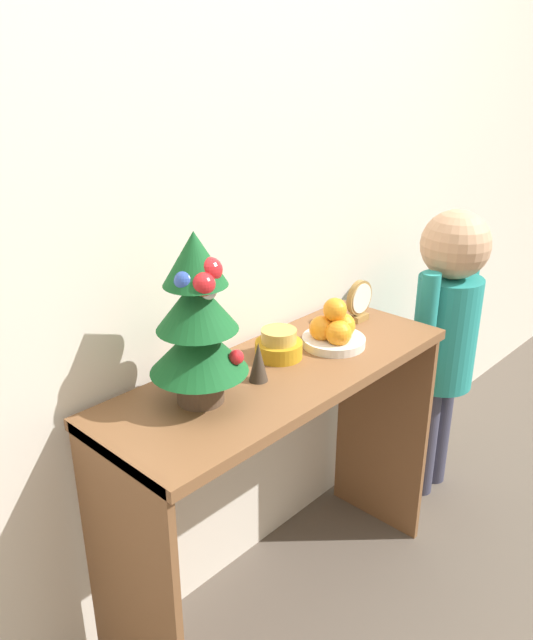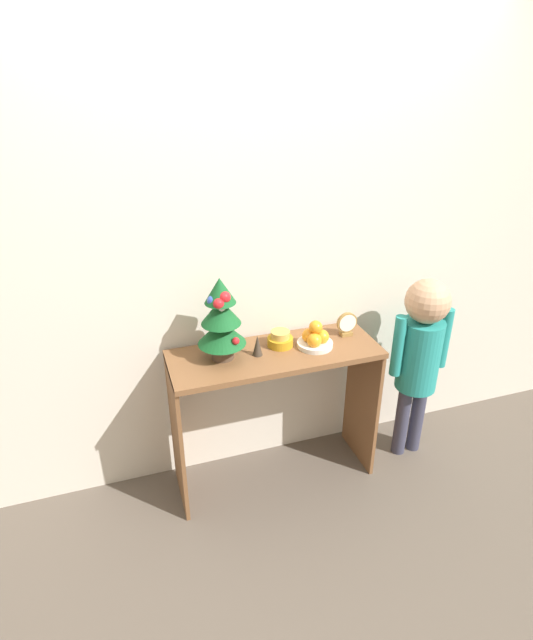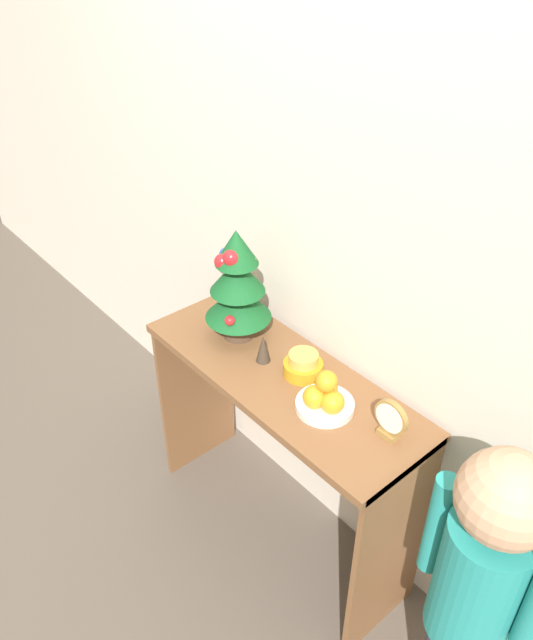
% 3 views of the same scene
% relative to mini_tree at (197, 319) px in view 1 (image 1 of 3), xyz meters
% --- Properties ---
extents(ground_plane, '(12.00, 12.00, 0.00)m').
position_rel_mini_tree_xyz_m(ground_plane, '(0.27, -0.23, -1.04)').
color(ground_plane, brown).
extents(back_wall, '(7.00, 0.05, 2.50)m').
position_rel_mini_tree_xyz_m(back_wall, '(0.27, 0.21, 0.21)').
color(back_wall, beige).
rests_on(back_wall, ground_plane).
extents(console_table, '(1.09, 0.39, 0.82)m').
position_rel_mini_tree_xyz_m(console_table, '(0.27, -0.03, -0.42)').
color(console_table, brown).
rests_on(console_table, ground_plane).
extents(mini_tree, '(0.24, 0.24, 0.43)m').
position_rel_mini_tree_xyz_m(mini_tree, '(0.00, 0.00, 0.00)').
color(mini_tree, '#4C3828').
rests_on(mini_tree, console_table).
extents(fruit_bowl, '(0.19, 0.19, 0.15)m').
position_rel_mini_tree_xyz_m(fruit_bowl, '(0.48, -0.04, -0.17)').
color(fruit_bowl, silver).
rests_on(fruit_bowl, console_table).
extents(singing_bowl, '(0.13, 0.13, 0.08)m').
position_rel_mini_tree_xyz_m(singing_bowl, '(0.31, 0.03, -0.18)').
color(singing_bowl, '#B78419').
rests_on(singing_bowl, console_table).
extents(desk_clock, '(0.11, 0.04, 0.13)m').
position_rel_mini_tree_xyz_m(desk_clock, '(0.69, 0.02, -0.15)').
color(desk_clock, olive).
rests_on(desk_clock, console_table).
extents(figurine, '(0.05, 0.05, 0.11)m').
position_rel_mini_tree_xyz_m(figurine, '(0.17, -0.03, -0.16)').
color(figurine, '#382D23').
rests_on(figurine, console_table).
extents(child_figure, '(0.36, 0.24, 1.13)m').
position_rel_mini_tree_xyz_m(child_figure, '(1.11, -0.08, -0.31)').
color(child_figure, '#38384C').
rests_on(child_figure, ground_plane).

